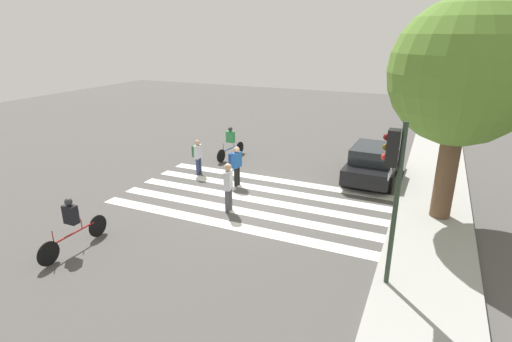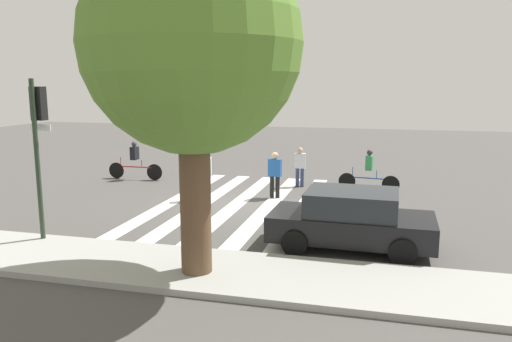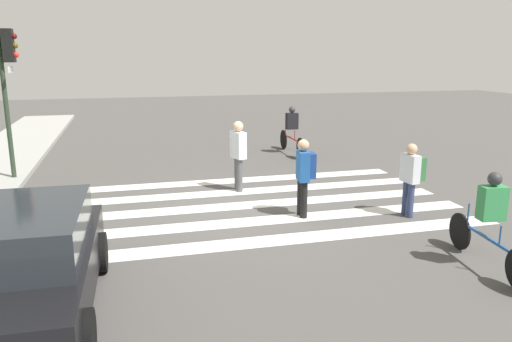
{
  "view_description": "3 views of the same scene",
  "coord_description": "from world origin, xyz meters",
  "px_view_note": "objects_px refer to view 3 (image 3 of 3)",
  "views": [
    {
      "loc": [
        12.73,
        5.82,
        6.05
      ],
      "look_at": [
        0.12,
        0.15,
        1.2
      ],
      "focal_mm": 28.0,
      "sensor_mm": 36.0,
      "label": 1
    },
    {
      "loc": [
        -4.74,
        15.97,
        4.11
      ],
      "look_at": [
        -0.84,
        0.61,
        1.29
      ],
      "focal_mm": 35.0,
      "sensor_mm": 36.0,
      "label": 2
    },
    {
      "loc": [
        -10.66,
        2.29,
        3.41
      ],
      "look_at": [
        -0.03,
        -0.49,
        0.8
      ],
      "focal_mm": 35.0,
      "sensor_mm": 36.0,
      "label": 3
    }
  ],
  "objects_px": {
    "pedestrian_adult_blue_shirt": "(304,172)",
    "cyclist_mid_street": "(292,129)",
    "pedestrian_child_with_backpack": "(412,174)",
    "car_parked_far_curb": "(18,264)",
    "traffic_light": "(8,71)",
    "cyclist_far_lane": "(490,217)",
    "pedestrian_adult_yellow_jacket": "(238,152)"
  },
  "relations": [
    {
      "from": "pedestrian_child_with_backpack",
      "to": "car_parked_far_curb",
      "type": "height_order",
      "value": "pedestrian_child_with_backpack"
    },
    {
      "from": "traffic_light",
      "to": "car_parked_far_curb",
      "type": "bearing_deg",
      "value": -169.56
    },
    {
      "from": "traffic_light",
      "to": "cyclist_mid_street",
      "type": "height_order",
      "value": "traffic_light"
    },
    {
      "from": "traffic_light",
      "to": "cyclist_mid_street",
      "type": "relative_size",
      "value": 1.69
    },
    {
      "from": "traffic_light",
      "to": "pedestrian_child_with_backpack",
      "type": "relative_size",
      "value": 2.67
    },
    {
      "from": "cyclist_far_lane",
      "to": "car_parked_far_curb",
      "type": "relative_size",
      "value": 0.57
    },
    {
      "from": "pedestrian_adult_blue_shirt",
      "to": "car_parked_far_curb",
      "type": "distance_m",
      "value": 5.87
    },
    {
      "from": "pedestrian_adult_yellow_jacket",
      "to": "cyclist_mid_street",
      "type": "xyz_separation_m",
      "value": [
        4.21,
        -2.84,
        -0.13
      ]
    },
    {
      "from": "traffic_light",
      "to": "pedestrian_child_with_backpack",
      "type": "height_order",
      "value": "traffic_light"
    },
    {
      "from": "cyclist_mid_street",
      "to": "cyclist_far_lane",
      "type": "bearing_deg",
      "value": 179.81
    },
    {
      "from": "pedestrian_adult_blue_shirt",
      "to": "cyclist_mid_street",
      "type": "relative_size",
      "value": 0.67
    },
    {
      "from": "pedestrian_adult_yellow_jacket",
      "to": "car_parked_far_curb",
      "type": "relative_size",
      "value": 0.44
    },
    {
      "from": "pedestrian_adult_yellow_jacket",
      "to": "cyclist_mid_street",
      "type": "bearing_deg",
      "value": 130.47
    },
    {
      "from": "pedestrian_adult_yellow_jacket",
      "to": "cyclist_mid_street",
      "type": "distance_m",
      "value": 5.08
    },
    {
      "from": "car_parked_far_curb",
      "to": "cyclist_mid_street",
      "type": "bearing_deg",
      "value": -34.54
    },
    {
      "from": "pedestrian_adult_yellow_jacket",
      "to": "car_parked_far_curb",
      "type": "height_order",
      "value": "pedestrian_adult_yellow_jacket"
    },
    {
      "from": "pedestrian_adult_yellow_jacket",
      "to": "cyclist_far_lane",
      "type": "bearing_deg",
      "value": 11.39
    },
    {
      "from": "pedestrian_adult_blue_shirt",
      "to": "pedestrian_adult_yellow_jacket",
      "type": "distance_m",
      "value": 2.52
    },
    {
      "from": "cyclist_far_lane",
      "to": "pedestrian_adult_yellow_jacket",
      "type": "bearing_deg",
      "value": 33.83
    },
    {
      "from": "cyclist_mid_street",
      "to": "car_parked_far_curb",
      "type": "xyz_separation_m",
      "value": [
        -9.59,
        6.97,
        -0.12
      ]
    },
    {
      "from": "cyclist_mid_street",
      "to": "cyclist_far_lane",
      "type": "distance_m",
      "value": 9.81
    },
    {
      "from": "traffic_light",
      "to": "cyclist_mid_street",
      "type": "distance_m",
      "value": 8.84
    },
    {
      "from": "pedestrian_adult_blue_shirt",
      "to": "cyclist_mid_street",
      "type": "xyz_separation_m",
      "value": [
        6.56,
        -1.94,
        -0.11
      ]
    },
    {
      "from": "pedestrian_adult_blue_shirt",
      "to": "cyclist_mid_street",
      "type": "distance_m",
      "value": 6.84
    },
    {
      "from": "traffic_light",
      "to": "pedestrian_adult_blue_shirt",
      "type": "bearing_deg",
      "value": -126.17
    },
    {
      "from": "pedestrian_child_with_backpack",
      "to": "pedestrian_adult_blue_shirt",
      "type": "bearing_deg",
      "value": 68.74
    },
    {
      "from": "traffic_light",
      "to": "cyclist_mid_street",
      "type": "xyz_separation_m",
      "value": [
        1.84,
        -8.39,
        -2.08
      ]
    },
    {
      "from": "traffic_light",
      "to": "pedestrian_adult_blue_shirt",
      "type": "distance_m",
      "value": 8.23
    },
    {
      "from": "traffic_light",
      "to": "pedestrian_adult_blue_shirt",
      "type": "relative_size",
      "value": 2.52
    },
    {
      "from": "pedestrian_adult_yellow_jacket",
      "to": "cyclist_far_lane",
      "type": "xyz_separation_m",
      "value": [
        -5.6,
        -2.85,
        -0.14
      ]
    },
    {
      "from": "car_parked_far_curb",
      "to": "pedestrian_adult_yellow_jacket",
      "type": "bearing_deg",
      "value": -36.07
    },
    {
      "from": "pedestrian_child_with_backpack",
      "to": "cyclist_mid_street",
      "type": "height_order",
      "value": "cyclist_mid_street"
    }
  ]
}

